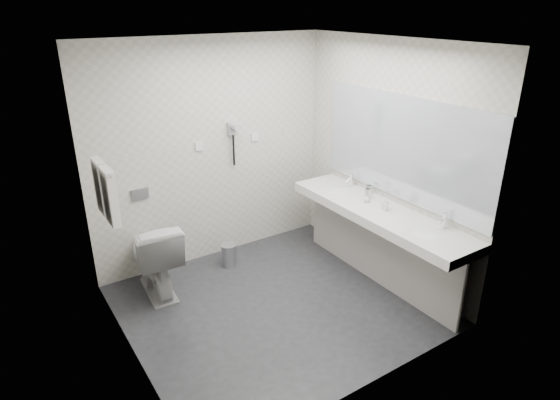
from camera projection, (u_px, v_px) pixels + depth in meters
floor at (276, 305)px, 4.76m from camera, size 2.80×2.80×0.00m
ceiling at (275, 43)px, 3.80m from camera, size 2.80×2.80×0.00m
wall_back at (212, 153)px, 5.28m from camera, size 2.80×0.00×2.80m
wall_front at (377, 246)px, 3.28m from camera, size 2.80×0.00×2.80m
wall_left at (118, 226)px, 3.57m from camera, size 0.00×2.60×2.60m
wall_right at (387, 162)px, 4.99m from camera, size 0.00×2.60×2.60m
vanity_counter at (378, 213)px, 4.87m from camera, size 0.55×2.20×0.10m
vanity_panel at (377, 249)px, 5.04m from camera, size 0.03×2.15×0.75m
vanity_post_near at (461, 295)px, 4.26m from camera, size 0.06×0.06×0.75m
vanity_post_far at (319, 215)px, 5.86m from camera, size 0.06×0.06×0.75m
mirror at (403, 148)px, 4.75m from camera, size 0.02×2.20×1.05m
basin_near at (429, 234)px, 4.35m from camera, size 0.40×0.31×0.05m
basin_far at (338, 191)px, 5.35m from camera, size 0.40×0.31×0.05m
faucet_near at (444, 220)px, 4.42m from camera, size 0.04×0.04×0.15m
faucet_far at (351, 180)px, 5.42m from camera, size 0.04×0.04×0.15m
soap_bottle_a at (385, 204)px, 4.82m from camera, size 0.07×0.07×0.12m
soap_bottle_b at (367, 198)px, 5.00m from camera, size 0.09×0.09×0.08m
soap_bottle_c at (386, 206)px, 4.78m from camera, size 0.05×0.05×0.10m
glass_left at (368, 194)px, 5.08m from camera, size 0.06×0.06×0.11m
glass_right at (369, 190)px, 5.20m from camera, size 0.06×0.06×0.10m
toilet at (154, 256)px, 4.84m from camera, size 0.52×0.84×0.81m
flush_plate at (140, 194)px, 4.95m from camera, size 0.18×0.02×0.12m
pedal_bin at (229, 255)px, 5.43m from camera, size 0.23×0.23×0.25m
bin_lid at (228, 245)px, 5.38m from camera, size 0.18×0.18×0.02m
towel_rail at (101, 167)px, 3.90m from camera, size 0.02×0.62×0.02m
towel_near at (110, 197)px, 3.88m from camera, size 0.07×0.24×0.48m
towel_far at (101, 186)px, 4.10m from camera, size 0.07×0.24×0.48m
dryer_cradle at (232, 128)px, 5.29m from camera, size 0.10×0.04×0.14m
dryer_barrel at (235, 127)px, 5.22m from camera, size 0.08×0.14×0.08m
dryer_cord at (234, 150)px, 5.37m from camera, size 0.02×0.02×0.35m
switch_plate_a at (199, 147)px, 5.16m from camera, size 0.09×0.02×0.09m
switch_plate_b at (255, 137)px, 5.51m from camera, size 0.09×0.02×0.09m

